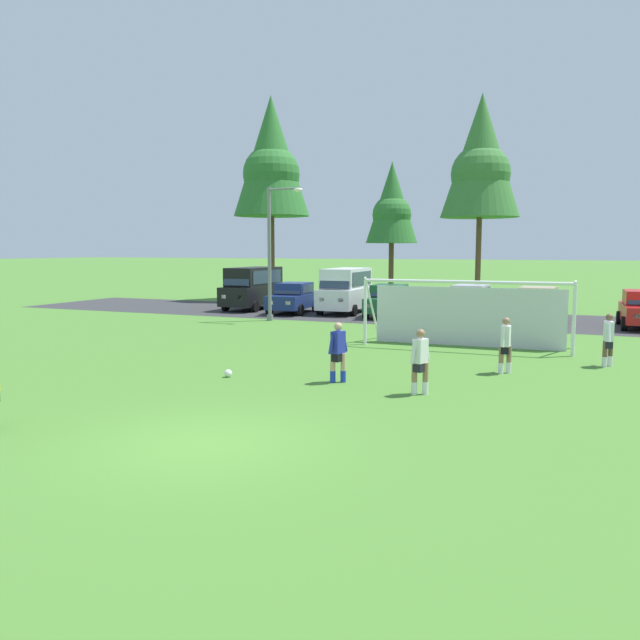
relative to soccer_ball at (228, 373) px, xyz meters
name	(u,v)px	position (x,y,z in m)	size (l,w,h in m)	color
ground_plane	(410,338)	(2.77, 9.57, -0.11)	(400.00, 400.00, 0.00)	#477A2D
parking_lot_strip	(450,318)	(2.77, 17.75, -0.11)	(52.00, 8.40, 0.01)	#333335
soccer_ball	(228,373)	(0.00, 0.00, 0.00)	(0.22, 0.22, 0.22)	white
soccer_goal	(467,312)	(5.23, 8.20, 1.18)	(7.48, 2.17, 2.57)	white
player_striker_near	(505,345)	(7.14, 3.60, 0.71)	(0.35, 0.73, 1.64)	#936B4C
player_midfield_center	(420,362)	(5.50, 0.02, 0.71)	(0.40, 0.70, 1.64)	#936B4C
player_defender_far	(608,340)	(9.93, 5.90, 0.71)	(0.31, 0.75, 1.64)	brown
player_winger_left	(338,352)	(3.11, 0.56, 0.71)	(0.40, 0.71, 1.64)	tan
parked_car_slot_far_left	(253,287)	(-9.10, 17.94, 1.23)	(2.21, 4.80, 2.52)	black
parked_car_slot_left	(293,298)	(-5.92, 16.85, 0.77)	(2.29, 4.33, 1.72)	navy
parked_car_slot_center_left	(346,289)	(-3.21, 18.10, 1.23)	(2.33, 4.87, 2.52)	silver
parked_car_slot_center	(389,300)	(-0.38, 17.07, 0.77)	(2.24, 4.31, 1.72)	#194C2D
parked_car_slot_center_right	(470,301)	(3.66, 18.45, 0.77)	(2.25, 4.31, 1.72)	#B2B2BC
parked_car_slot_right	(537,304)	(7.08, 17.89, 0.77)	(2.24, 4.30, 1.72)	tan
tree_left_edge	(271,160)	(-11.40, 24.95, 9.70)	(5.35, 5.35, 14.26)	brown
tree_mid_left	(392,205)	(-3.44, 27.88, 6.55)	(3.63, 3.63, 9.69)	brown
tree_center_back	(481,160)	(2.69, 27.35, 9.28)	(5.12, 5.12, 13.64)	brown
street_lamp	(273,252)	(-5.23, 13.03, 3.35)	(2.00, 0.32, 6.65)	slate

